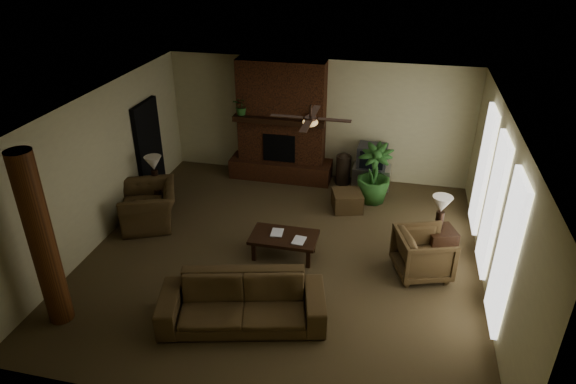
% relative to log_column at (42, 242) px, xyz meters
% --- Properties ---
extents(room_shell, '(7.00, 7.00, 7.00)m').
position_rel_log_column_xyz_m(room_shell, '(2.95, 2.40, 0.00)').
color(room_shell, brown).
rests_on(room_shell, ground).
extents(fireplace, '(2.40, 0.70, 2.80)m').
position_rel_log_column_xyz_m(fireplace, '(2.15, 5.62, -0.24)').
color(fireplace, '#542B16').
rests_on(fireplace, ground).
extents(windows, '(0.08, 3.65, 2.35)m').
position_rel_log_column_xyz_m(windows, '(6.40, 2.60, -0.05)').
color(windows, white).
rests_on(windows, ground).
extents(log_column, '(0.36, 0.36, 2.80)m').
position_rel_log_column_xyz_m(log_column, '(0.00, 0.00, 0.00)').
color(log_column, '#5C3217').
rests_on(log_column, ground).
extents(doorway, '(0.10, 1.00, 2.10)m').
position_rel_log_column_xyz_m(doorway, '(-0.49, 4.20, -0.35)').
color(doorway, black).
rests_on(doorway, ground).
extents(ceiling_fan, '(1.35, 1.35, 0.37)m').
position_rel_log_column_xyz_m(ceiling_fan, '(3.35, 2.70, 1.13)').
color(ceiling_fan, black).
rests_on(ceiling_fan, ceiling).
extents(sofa, '(2.57, 1.30, 0.97)m').
position_rel_log_column_xyz_m(sofa, '(2.76, 0.55, -0.92)').
color(sofa, '#4D3B21').
rests_on(sofa, ground).
extents(armchair_left, '(1.23, 1.44, 1.06)m').
position_rel_log_column_xyz_m(armchair_left, '(0.07, 2.90, -0.87)').
color(armchair_left, '#4D3B21').
rests_on(armchair_left, ground).
extents(armchair_right, '(1.05, 1.09, 0.90)m').
position_rel_log_column_xyz_m(armchair_right, '(5.42, 2.39, -0.95)').
color(armchair_right, '#4D3B21').
rests_on(armchair_right, ground).
extents(coffee_table, '(1.20, 0.70, 0.43)m').
position_rel_log_column_xyz_m(coffee_table, '(2.97, 2.37, -1.03)').
color(coffee_table, black).
rests_on(coffee_table, ground).
extents(ottoman, '(0.75, 0.75, 0.40)m').
position_rel_log_column_xyz_m(ottoman, '(3.89, 4.36, -1.20)').
color(ottoman, '#4D3B21').
rests_on(ottoman, ground).
extents(tv_stand, '(0.86, 0.51, 0.50)m').
position_rel_log_column_xyz_m(tv_stand, '(4.30, 5.55, -1.15)').
color(tv_stand, silver).
rests_on(tv_stand, ground).
extents(tv, '(0.67, 0.56, 0.52)m').
position_rel_log_column_xyz_m(tv, '(4.28, 5.54, -0.64)').
color(tv, '#363638').
rests_on(tv, tv_stand).
extents(floor_vase, '(0.34, 0.34, 0.77)m').
position_rel_log_column_xyz_m(floor_vase, '(3.64, 5.55, -0.97)').
color(floor_vase, '#30251B').
rests_on(floor_vase, ground).
extents(floor_plant, '(1.04, 1.46, 0.74)m').
position_rel_log_column_xyz_m(floor_plant, '(4.38, 4.85, -1.03)').
color(floor_plant, '#2C5C24').
rests_on(floor_plant, ground).
extents(side_table_left, '(0.56, 0.56, 0.55)m').
position_rel_log_column_xyz_m(side_table_left, '(-0.10, 3.55, -1.12)').
color(side_table_left, black).
rests_on(side_table_left, ground).
extents(lamp_left, '(0.38, 0.38, 0.65)m').
position_rel_log_column_xyz_m(lamp_left, '(-0.05, 3.51, -0.40)').
color(lamp_left, black).
rests_on(lamp_left, side_table_left).
extents(side_table_right, '(0.65, 0.65, 0.55)m').
position_rel_log_column_xyz_m(side_table_right, '(5.72, 3.02, -1.12)').
color(side_table_right, black).
rests_on(side_table_right, ground).
extents(lamp_right, '(0.37, 0.37, 0.65)m').
position_rel_log_column_xyz_m(lamp_right, '(5.67, 3.04, -0.40)').
color(lamp_right, black).
rests_on(lamp_right, side_table_right).
extents(mantel_plant, '(0.49, 0.51, 0.33)m').
position_rel_log_column_xyz_m(mantel_plant, '(1.29, 5.40, 0.32)').
color(mantel_plant, '#2C5C24').
rests_on(mantel_plant, fireplace).
extents(mantel_vase, '(0.23, 0.24, 0.22)m').
position_rel_log_column_xyz_m(mantel_vase, '(2.90, 5.35, 0.27)').
color(mantel_vase, '#99513D').
rests_on(mantel_vase, fireplace).
extents(book_a, '(0.22, 0.04, 0.29)m').
position_rel_log_column_xyz_m(book_a, '(2.72, 2.42, -0.83)').
color(book_a, '#999999').
rests_on(book_a, coffee_table).
extents(book_b, '(0.21, 0.04, 0.29)m').
position_rel_log_column_xyz_m(book_b, '(3.17, 2.27, -0.82)').
color(book_b, '#999999').
rests_on(book_b, coffee_table).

